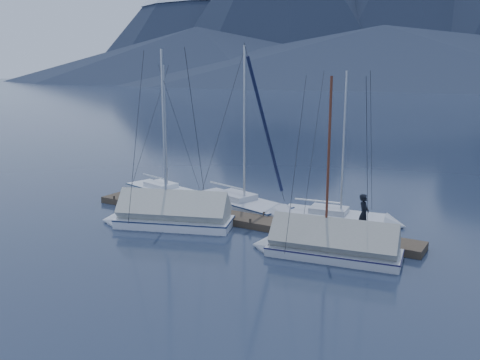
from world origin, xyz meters
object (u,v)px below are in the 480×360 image
(person, at_px, (364,214))
(sailboat_open_right, at_px, (349,219))
(sailboat_covered_near, at_px, (322,246))
(sailboat_covered_far, at_px, (164,217))
(sailboat_open_left, at_px, (172,194))
(sailboat_open_mid, at_px, (251,208))

(person, bearing_deg, sailboat_open_right, 29.77)
(sailboat_covered_near, relative_size, sailboat_covered_far, 0.87)
(sailboat_open_left, distance_m, sailboat_covered_far, 6.11)
(sailboat_open_left, distance_m, sailboat_open_mid, 5.80)
(sailboat_open_left, xyz_separation_m, person, (12.62, -2.21, 1.11))
(sailboat_open_mid, height_order, sailboat_covered_near, sailboat_open_mid)
(person, bearing_deg, sailboat_covered_far, 106.27)
(sailboat_open_left, relative_size, person, 4.72)
(sailboat_covered_far, height_order, person, sailboat_covered_far)
(sailboat_covered_far, bearing_deg, sailboat_open_mid, 63.52)
(sailboat_open_mid, distance_m, person, 7.16)
(sailboat_open_left, xyz_separation_m, sailboat_open_right, (11.13, 0.32, -0.01))
(sailboat_open_mid, height_order, person, sailboat_open_mid)
(sailboat_covered_near, distance_m, sailboat_covered_far, 8.28)
(sailboat_covered_near, bearing_deg, sailboat_open_left, 157.38)
(sailboat_open_right, xyz_separation_m, person, (1.49, -2.53, 1.11))
(sailboat_open_mid, bearing_deg, sailboat_covered_far, -116.48)
(sailboat_open_right, bearing_deg, sailboat_open_mid, -172.48)
(sailboat_open_mid, height_order, sailboat_covered_far, sailboat_open_mid)
(person, bearing_deg, sailboat_open_mid, 74.31)
(sailboat_covered_near, height_order, sailboat_covered_far, sailboat_covered_far)
(sailboat_open_left, bearing_deg, sailboat_covered_far, -55.14)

